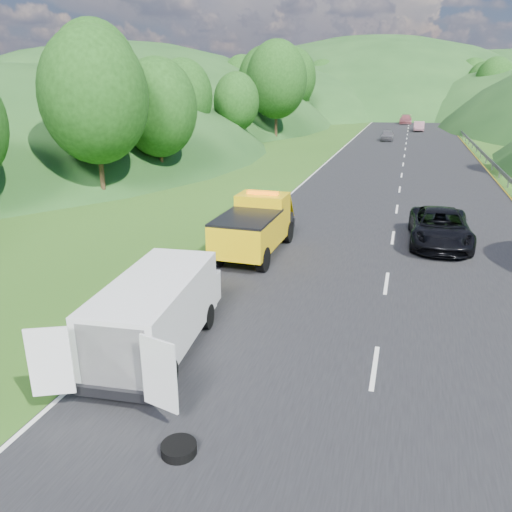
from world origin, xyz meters
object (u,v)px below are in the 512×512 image
(woman, at_px, (191,311))
(child, at_px, (184,329))
(suitcase, at_px, (164,287))
(spare_tire, at_px, (179,454))
(passing_suv, at_px, (438,244))
(tow_truck, at_px, (255,226))
(white_van, at_px, (158,310))
(worker, at_px, (151,400))

(woman, height_order, child, woman)
(woman, bearing_deg, child, 161.74)
(suitcase, height_order, spare_tire, suitcase)
(woman, height_order, passing_suv, woman)
(tow_truck, height_order, passing_suv, tow_truck)
(white_van, bearing_deg, spare_tire, -63.58)
(suitcase, xyz_separation_m, spare_tire, (3.83, -7.02, -0.31))
(woman, relative_size, passing_suv, 0.30)
(spare_tire, distance_m, passing_suv, 16.84)
(worker, bearing_deg, tow_truck, 103.10)
(suitcase, bearing_deg, tow_truck, 72.26)
(white_van, relative_size, suitcase, 10.14)
(spare_tire, bearing_deg, worker, 133.99)
(white_van, relative_size, worker, 3.69)
(child, bearing_deg, suitcase, 149.41)
(white_van, bearing_deg, child, 81.15)
(spare_tire, bearing_deg, passing_suv, 71.01)
(worker, height_order, passing_suv, worker)
(passing_suv, bearing_deg, white_van, -123.15)
(woman, relative_size, worker, 0.99)
(child, distance_m, suitcase, 2.71)
(worker, relative_size, spare_tire, 2.39)
(tow_truck, relative_size, white_van, 0.93)
(tow_truck, xyz_separation_m, child, (0.01, -7.37, -1.23))
(tow_truck, height_order, spare_tire, tow_truck)
(woman, bearing_deg, white_van, 152.14)
(worker, distance_m, spare_tire, 2.00)
(white_van, relative_size, woman, 3.74)
(tow_truck, relative_size, child, 6.21)
(suitcase, height_order, passing_suv, passing_suv)
(child, distance_m, worker, 3.56)
(worker, bearing_deg, spare_tire, -36.87)
(child, relative_size, passing_suv, 0.17)
(tow_truck, xyz_separation_m, spare_tire, (2.14, -12.29, -1.23))
(worker, bearing_deg, child, 111.11)
(tow_truck, relative_size, passing_suv, 1.05)
(tow_truck, relative_size, suitcase, 9.44)
(child, bearing_deg, white_van, -72.95)
(tow_truck, xyz_separation_m, woman, (-0.30, -6.19, -1.23))
(tow_truck, distance_m, suitcase, 5.61)
(suitcase, bearing_deg, white_van, -65.05)
(tow_truck, relative_size, spare_tire, 8.23)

